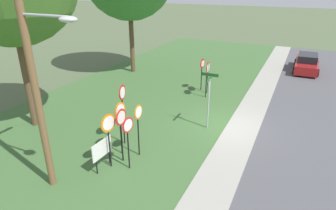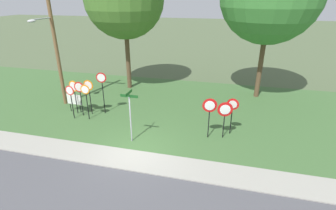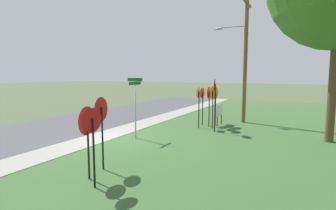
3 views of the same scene
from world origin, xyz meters
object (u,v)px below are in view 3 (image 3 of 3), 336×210
stop_sign_near_left (215,94)px  stop_sign_near_right (209,98)px  stop_sign_far_right (212,98)px  yield_sign_near_left (101,116)px  street_name_post (135,103)px  yield_sign_near_right (92,129)px  stop_sign_far_left (202,99)px  stop_sign_far_center (199,99)px  utility_pole (243,51)px  stop_sign_center_tall (215,97)px  notice_board (220,111)px  yield_sign_far_left (87,126)px

stop_sign_near_left → stop_sign_near_right: bearing=-161.0°
stop_sign_near_right → stop_sign_far_right: stop_sign_far_right is taller
stop_sign_far_right → yield_sign_near_left: size_ratio=1.02×
stop_sign_near_right → street_name_post: size_ratio=0.81×
stop_sign_far_right → yield_sign_near_right: (9.00, -0.44, -0.12)m
stop_sign_near_left → stop_sign_far_right: size_ratio=1.19×
stop_sign_near_right → stop_sign_far_right: (0.45, 0.34, 0.04)m
stop_sign_near_left → street_name_post: bearing=-54.7°
stop_sign_far_left → yield_sign_near_left: 8.60m
yield_sign_near_right → street_name_post: bearing=-151.0°
stop_sign_far_left → stop_sign_far_right: size_ratio=0.94×
stop_sign_far_center → utility_pole: (-3.01, 1.78, 2.85)m
stop_sign_near_left → stop_sign_far_left: stop_sign_near_left is taller
street_name_post → stop_sign_near_left: bearing=136.6°
stop_sign_near_left → yield_sign_near_left: size_ratio=1.20×
utility_pole → yield_sign_near_right: bearing=-7.2°
stop_sign_center_tall → yield_sign_near_left: (8.81, -1.03, 0.07)m
stop_sign_near_right → yield_sign_near_right: size_ratio=1.07×
yield_sign_near_right → utility_pole: (-11.80, 1.49, 2.89)m
stop_sign_near_right → yield_sign_near_right: stop_sign_near_right is taller
yield_sign_near_left → notice_board: size_ratio=1.87×
stop_sign_far_left → stop_sign_near_right: bearing=63.0°
street_name_post → utility_pole: size_ratio=0.35×
stop_sign_far_right → yield_sign_far_left: 8.68m
stop_sign_near_left → notice_board: stop_sign_near_left is taller
utility_pole → stop_sign_near_right: bearing=-30.6°
stop_sign_far_center → utility_pole: bearing=148.3°
yield_sign_far_left → utility_pole: size_ratio=0.26×
stop_sign_near_left → utility_pole: size_ratio=0.34×
stop_sign_center_tall → yield_sign_far_left: 9.65m
yield_sign_far_left → notice_board: (-9.86, 1.07, -0.74)m
stop_sign_near_right → stop_sign_center_tall: stop_sign_near_right is taller
stop_sign_far_center → utility_pole: size_ratio=0.28×
stop_sign_near_right → notice_board: size_ratio=1.86×
stop_sign_near_left → notice_board: size_ratio=2.25×
stop_sign_near_left → stop_sign_far_right: stop_sign_near_left is taller
yield_sign_far_left → yield_sign_near_left: bearing=-178.9°
street_name_post → stop_sign_far_center: bearing=153.5°
street_name_post → yield_sign_far_left: bearing=17.9°
yield_sign_near_right → utility_pole: utility_pole is taller
stop_sign_far_center → yield_sign_far_left: size_ratio=1.08×
stop_sign_center_tall → stop_sign_far_right: bearing=18.9°
stop_sign_near_right → stop_sign_center_tall: size_ratio=1.01×
stop_sign_far_right → utility_pole: bearing=161.7°
stop_sign_near_left → utility_pole: (-3.57, 0.68, 2.47)m
stop_sign_far_left → stop_sign_center_tall: stop_sign_center_tall is taller
stop_sign_far_left → utility_pole: 4.02m
stop_sign_far_right → notice_board: (-1.24, 0.08, -0.88)m
notice_board → stop_sign_far_left: bearing=-61.6°
yield_sign_far_left → stop_sign_far_left: bearing=168.6°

